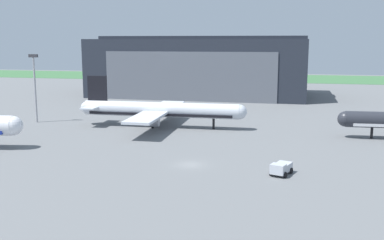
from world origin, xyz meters
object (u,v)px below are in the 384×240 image
object	(u,v)px
maintenance_hangar	(200,67)
airliner_far_right	(160,110)
apron_light_mast	(35,82)
pushback_tractor	(281,168)

from	to	relation	value
maintenance_hangar	airliner_far_right	world-z (taller)	maintenance_hangar
apron_light_mast	airliner_far_right	bearing A→B (deg)	0.98
maintenance_hangar	airliner_far_right	bearing A→B (deg)	-86.65
maintenance_hangar	airliner_far_right	xyz separation A→B (m)	(3.93, -67.15, -6.57)
pushback_tractor	apron_light_mast	xyz separation A→B (m)	(-62.19, 33.27, 9.14)
maintenance_hangar	pushback_tractor	distance (m)	106.82
airliner_far_right	maintenance_hangar	bearing A→B (deg)	93.35
maintenance_hangar	apron_light_mast	bearing A→B (deg)	-112.98
airliner_far_right	pushback_tractor	xyz separation A→B (m)	(29.55, -33.82, -3.05)
maintenance_hangar	apron_light_mast	size ratio (longest dim) A/B	4.56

